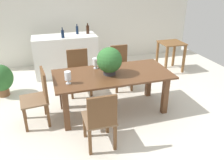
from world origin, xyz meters
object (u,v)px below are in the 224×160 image
Objects in this scene: wine_glass at (111,62)px; kitchen_counter at (66,55)px; crystal_vase_center_near at (68,76)px; wine_bottle_dark at (77,30)px; flower_centerpiece at (109,61)px; wine_bottle_amber at (88,29)px; chair_head_end at (39,95)px; dining_table at (113,80)px; crystal_vase_left at (96,62)px; potted_plant_floor at (1,79)px; chair_near_left at (100,118)px; chair_far_right at (120,65)px; chair_far_left at (79,70)px; wine_bottle_green at (63,34)px; side_table at (171,50)px.

kitchen_counter is at bearing 111.14° from wine_glass.
wine_bottle_dark reaches higher than crystal_vase_center_near.
wine_bottle_amber is at bearing 88.55° from flower_centerpiece.
dining_table is at bearing 83.87° from chair_head_end.
crystal_vase_center_near is at bearing -137.83° from crystal_vase_left.
wine_bottle_dark reaches higher than potted_plant_floor.
wine_glass is at bearing -68.86° from kitchen_counter.
chair_near_left is at bearing -113.53° from flower_centerpiece.
chair_near_left is 1.35× the size of potted_plant_floor.
flower_centerpiece is at bearing 83.11° from chair_head_end.
chair_far_right is 2.46m from potted_plant_floor.
flower_centerpiece is 0.35m from wine_glass.
dining_table is at bearing 13.16° from crystal_vase_center_near.
wine_bottle_dark is at bearing 77.06° from crystal_vase_center_near.
wine_bottle_dark reaches higher than kitchen_counter.
kitchen_counter reaches higher than chair_far_right.
chair_far_left is 1.57m from potted_plant_floor.
kitchen_counter is (-0.65, 1.69, -0.37)m from wine_glass.
wine_bottle_green is at bearing -159.30° from wine_bottle_amber.
flower_centerpiece reaches higher than crystal_vase_center_near.
wine_bottle_dark is 2.38m from side_table.
wine_bottle_amber is at bearing -98.32° from chair_near_left.
kitchen_counter is at bearing 28.69° from potted_plant_floor.
chair_near_left is (0.79, -0.92, -0.02)m from chair_head_end.
crystal_vase_left is at bearing 101.44° from chair_head_end.
chair_near_left is 3.53× the size of wine_bottle_amber.
crystal_vase_center_near is at bearing -102.94° from wine_bottle_dark.
flower_centerpiece is at bearing -75.08° from kitchen_counter.
dining_table is 7.91× the size of wine_bottle_amber.
potted_plant_floor is (-2.05, 0.92, -0.48)m from wine_glass.
chair_far_right is 1.62m from side_table.
kitchen_counter reaches higher than potted_plant_floor.
chair_far_right is at bearing -58.42° from wine_bottle_dark.
wine_bottle_amber is (-0.01, 2.03, 0.46)m from dining_table.
wine_glass is at bearing 28.77° from crystal_vase_center_near.
chair_far_right is 1.50m from wine_bottle_green.
dining_table is 1.95m from wine_bottle_green.
wine_glass is at bearing -65.26° from wine_bottle_green.
chair_far_right is 3.60× the size of wine_bottle_amber.
wine_bottle_amber is (0.77, 2.21, 0.21)m from crystal_vase_center_near.
wine_bottle_green is 1.01× the size of wine_bottle_dark.
crystal_vase_center_near is at bearing -166.84° from dining_table.
side_table is (2.24, -0.63, -0.51)m from wine_bottle_dark.
chair_head_end reaches higher than chair_far_right.
wine_bottle_green reaches higher than chair_far_left.
chair_far_left is 3.85× the size of wine_bottle_dark.
chair_far_right is 0.61× the size of kitchen_counter.
wine_glass is 1.83m from wine_bottle_dark.
dining_table is 2.06m from kitchen_counter.
wine_bottle_dark is at bearing 170.42° from wine_bottle_amber.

